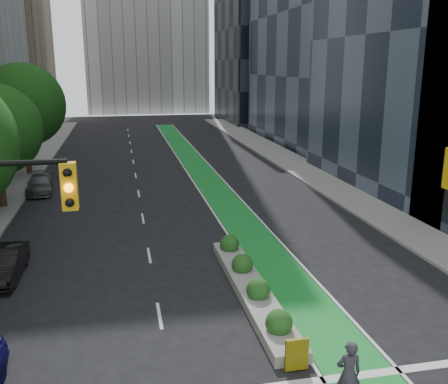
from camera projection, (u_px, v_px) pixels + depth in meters
name	position (u px, v px, depth m)	size (l,w,h in m)	color
sidewalk_left	(1.00, 196.00, 34.19)	(3.60, 90.00, 0.15)	gray
sidewalk_right	(324.00, 180.00, 38.87)	(3.60, 90.00, 0.15)	gray
bike_lane_paint	(202.00, 173.00, 41.88)	(2.20, 70.00, 0.01)	#198D30
building_dark_end	(269.00, 30.00, 77.81)	(14.00, 18.00, 28.00)	black
tree_far	(23.00, 105.00, 39.60)	(6.60, 6.60, 9.00)	black
median_planter	(251.00, 285.00, 19.66)	(1.20, 10.26, 1.10)	gray
cyclist	(348.00, 374.00, 13.09)	(0.68, 0.45, 1.88)	#312E37
parked_car_left_mid	(4.00, 263.00, 21.06)	(1.40, 4.02, 1.33)	black
parked_car_left_far	(40.00, 184.00, 35.22)	(1.75, 4.30, 1.25)	#545759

